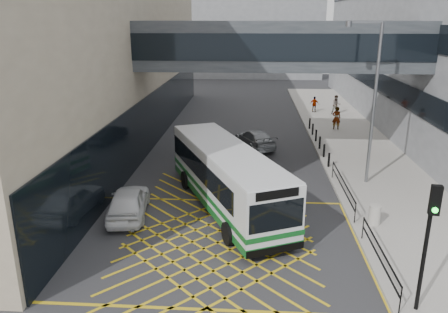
% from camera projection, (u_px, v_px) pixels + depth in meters
% --- Properties ---
extents(ground, '(120.00, 120.00, 0.00)m').
position_uv_depth(ground, '(218.00, 243.00, 18.63)').
color(ground, '#333335').
extents(building_far, '(28.00, 16.00, 18.00)m').
position_uv_depth(building_far, '(234.00, 19.00, 73.08)').
color(building_far, gray).
rests_on(building_far, ground).
extents(skybridge, '(20.00, 4.10, 3.00)m').
position_uv_depth(skybridge, '(280.00, 45.00, 27.57)').
color(skybridge, '#3A3F45').
rests_on(skybridge, ground).
extents(pavement, '(6.00, 54.00, 0.16)m').
position_uv_depth(pavement, '(355.00, 146.00, 32.30)').
color(pavement, '#A49F96').
rests_on(pavement, ground).
extents(box_junction, '(12.00, 9.00, 0.01)m').
position_uv_depth(box_junction, '(218.00, 243.00, 18.62)').
color(box_junction, gold).
rests_on(box_junction, ground).
extents(bus, '(6.80, 11.14, 3.10)m').
position_uv_depth(bus, '(226.00, 176.00, 21.75)').
color(bus, silver).
rests_on(bus, ground).
extents(car_white, '(2.52, 4.90, 1.49)m').
position_uv_depth(car_white, '(129.00, 201.00, 20.97)').
color(car_white, silver).
rests_on(car_white, ground).
extents(car_dark, '(2.72, 4.66, 1.37)m').
position_uv_depth(car_dark, '(207.00, 135.00, 33.00)').
color(car_dark, black).
rests_on(car_dark, ground).
extents(car_silver, '(3.48, 4.90, 1.40)m').
position_uv_depth(car_silver, '(255.00, 138.00, 32.11)').
color(car_silver, gray).
rests_on(car_silver, ground).
extents(traffic_light, '(0.33, 0.52, 4.38)m').
position_uv_depth(traffic_light, '(429.00, 231.00, 13.18)').
color(traffic_light, black).
rests_on(traffic_light, pavement).
extents(street_lamp, '(2.02, 0.43, 8.85)m').
position_uv_depth(street_lamp, '(371.00, 95.00, 23.58)').
color(street_lamp, slate).
rests_on(street_lamp, pavement).
extents(litter_bin, '(0.53, 0.53, 0.91)m').
position_uv_depth(litter_bin, '(375.00, 215.00, 19.83)').
color(litter_bin, '#ADA89E').
rests_on(litter_bin, pavement).
extents(kerb_railings, '(0.05, 12.54, 1.00)m').
position_uv_depth(kerb_railings, '(357.00, 210.00, 19.66)').
color(kerb_railings, black).
rests_on(kerb_railings, pavement).
extents(bollards, '(0.14, 10.14, 0.90)m').
position_uv_depth(bollards, '(318.00, 139.00, 32.31)').
color(bollards, black).
rests_on(bollards, pavement).
extents(pedestrian_a, '(0.80, 0.59, 1.93)m').
position_uv_depth(pedestrian_a, '(336.00, 118.00, 36.70)').
color(pedestrian_a, gray).
rests_on(pedestrian_a, pavement).
extents(pedestrian_b, '(0.96, 0.63, 1.84)m').
position_uv_depth(pedestrian_b, '(336.00, 105.00, 42.50)').
color(pedestrian_b, gray).
rests_on(pedestrian_b, pavement).
extents(pedestrian_c, '(1.00, 0.66, 1.55)m').
position_uv_depth(pedestrian_c, '(314.00, 104.00, 43.54)').
color(pedestrian_c, gray).
rests_on(pedestrian_c, pavement).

